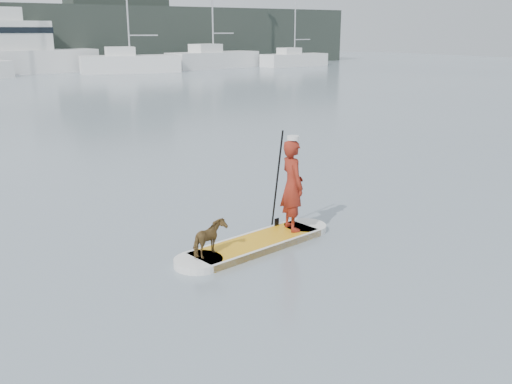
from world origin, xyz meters
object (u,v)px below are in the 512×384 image
dog (209,239)px  sailboat_g (294,59)px  paddleboard (256,244)px  paddler (292,185)px  sailboat_e (130,62)px  motor_yacht_a (17,49)px  sailboat_f (213,58)px

dog → sailboat_g: bearing=-65.5°
paddleboard → paddler: (0.87, 0.14, 0.90)m
paddleboard → sailboat_e: size_ratio=0.26×
motor_yacht_a → sailboat_f: bearing=-15.3°
sailboat_f → dog: bearing=-129.6°
sailboat_e → motor_yacht_a: (-8.47, 4.34, 1.16)m
paddler → sailboat_e: size_ratio=0.13×
paddler → sailboat_e: sailboat_e is taller
sailboat_e → sailboat_g: sailboat_e is taller
sailboat_g → sailboat_f: bearing=163.1°
paddleboard → dog: 1.07m
paddler → motor_yacht_a: 46.20m
paddler → motor_yacht_a: motor_yacht_a is taller
paddleboard → sailboat_f: (22.89, 43.44, 0.93)m
paddleboard → paddler: bearing=-0.0°
dog → motor_yacht_a: bearing=-35.1°
paddleboard → sailboat_f: sailboat_f is taller
dog → sailboat_f: (23.90, 43.60, 0.59)m
paddleboard → motor_yacht_a: motor_yacht_a is taller
paddleboard → sailboat_g: (31.60, 41.60, 0.69)m
dog → paddler: bearing=-108.3°
paddleboard → sailboat_g: bearing=43.6°
sailboat_e → motor_yacht_a: bearing=164.2°
sailboat_g → sailboat_e: bearing=174.5°
sailboat_e → motor_yacht_a: 9.59m
sailboat_g → motor_yacht_a: bearing=165.3°
paddler → motor_yacht_a: bearing=5.4°
paddler → paddleboard: bearing=109.9°
paddler → sailboat_g: (30.72, 41.46, -0.20)m
sailboat_e → paddler: bearing=-95.7°
sailboat_e → sailboat_f: bearing=21.4°
dog → sailboat_f: bearing=-56.3°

